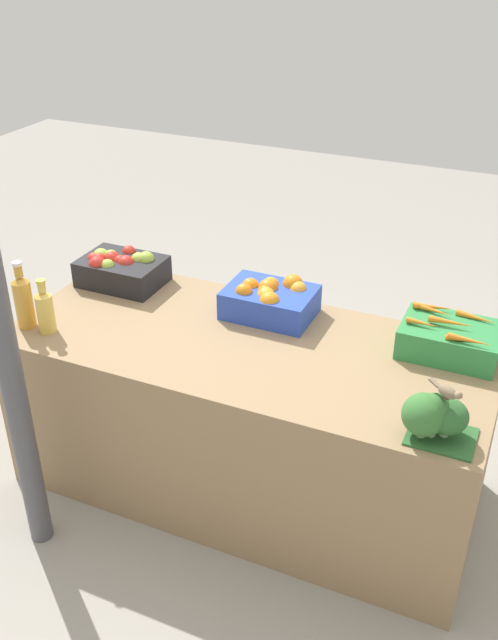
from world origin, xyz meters
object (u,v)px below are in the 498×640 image
object	(u,v)px
orange_crate	(270,299)
sparrow_bird	(449,392)
apple_crate	(121,268)
broccoli_pile	(434,416)
carrot_crate	(450,339)
juice_bottle_golden	(45,310)
juice_bottle_amber	(23,300)

from	to	relation	value
orange_crate	sparrow_bird	xyz separation A→B (m)	(0.83, -0.55, 0.12)
apple_crate	broccoli_pile	world-z (taller)	broccoli_pile
carrot_crate	juice_bottle_golden	xyz separation A→B (m)	(-1.54, -0.50, 0.03)
carrot_crate	juice_bottle_golden	size ratio (longest dim) A/B	1.59
broccoli_pile	sparrow_bird	xyz separation A→B (m)	(0.03, -0.01, 0.11)
orange_crate	juice_bottle_amber	xyz separation A→B (m)	(-0.89, -0.50, 0.05)
apple_crate	sparrow_bird	size ratio (longest dim) A/B	3.07
carrot_crate	juice_bottle_golden	world-z (taller)	juice_bottle_golden
apple_crate	juice_bottle_amber	bearing A→B (deg)	-105.88
sparrow_bird	orange_crate	bearing A→B (deg)	177.94
orange_crate	carrot_crate	size ratio (longest dim) A/B	1.00
orange_crate	sparrow_bird	size ratio (longest dim) A/B	3.07
carrot_crate	juice_bottle_amber	distance (m)	1.72
sparrow_bird	apple_crate	bearing A→B (deg)	-167.66
carrot_crate	juice_bottle_amber	bearing A→B (deg)	-163.06
apple_crate	juice_bottle_amber	world-z (taller)	juice_bottle_amber
broccoli_pile	sparrow_bird	bearing A→B (deg)	-14.89
juice_bottle_golden	sparrow_bird	distance (m)	1.62
broccoli_pile	juice_bottle_amber	size ratio (longest dim) A/B	0.84
apple_crate	orange_crate	distance (m)	0.75
carrot_crate	broccoli_pile	bearing A→B (deg)	-85.24
carrot_crate	sparrow_bird	distance (m)	0.57
orange_crate	juice_bottle_amber	world-z (taller)	juice_bottle_amber
apple_crate	sparrow_bird	xyz separation A→B (m)	(1.58, -0.55, 0.12)
orange_crate	carrot_crate	distance (m)	0.75
broccoli_pile	apple_crate	bearing A→B (deg)	160.64
apple_crate	juice_bottle_amber	distance (m)	0.52
orange_crate	juice_bottle_golden	world-z (taller)	juice_bottle_golden
orange_crate	juice_bottle_amber	size ratio (longest dim) A/B	1.28
juice_bottle_amber	sparrow_bird	bearing A→B (deg)	-1.80
orange_crate	sparrow_bird	distance (m)	1.01
juice_bottle_amber	sparrow_bird	distance (m)	1.72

